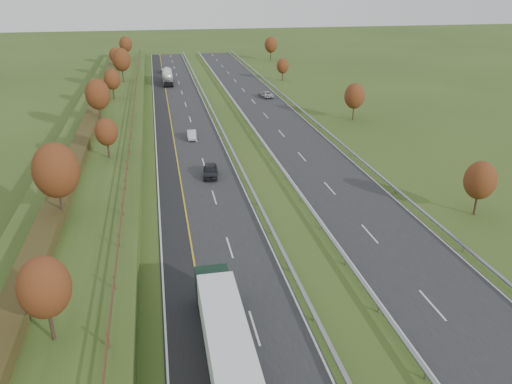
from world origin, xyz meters
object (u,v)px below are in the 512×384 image
at_px(road_tanker, 167,76).
at_px(car_dark_near, 210,171).
at_px(car_silver_mid, 192,135).
at_px(car_oncoming, 266,94).
at_px(box_lorry, 226,343).
at_px(car_small_far, 165,71).

distance_m(road_tanker, car_dark_near, 65.00).
distance_m(car_silver_mid, car_oncoming, 33.05).
bearing_deg(box_lorry, car_silver_mid, 87.88).
bearing_deg(car_oncoming, road_tanker, -52.46).
xyz_separation_m(box_lorry, car_oncoming, (20.03, 79.57, -1.63)).
xyz_separation_m(car_silver_mid, car_small_far, (-2.20, 62.61, 0.04)).
distance_m(car_dark_near, car_oncoming, 47.97).
height_order(car_dark_near, car_silver_mid, car_dark_near).
relative_size(car_dark_near, car_oncoming, 0.94).
bearing_deg(car_silver_mid, box_lorry, -89.96).
bearing_deg(car_dark_near, car_silver_mid, 100.67).
relative_size(box_lorry, car_dark_near, 3.65).
height_order(road_tanker, car_oncoming, road_tanker).
height_order(box_lorry, car_dark_near, box_lorry).
height_order(box_lorry, road_tanker, box_lorry).
bearing_deg(car_oncoming, car_dark_near, 61.61).
bearing_deg(car_dark_near, box_lorry, -87.48).
relative_size(road_tanker, car_oncoming, 2.37).
height_order(car_silver_mid, car_small_far, car_small_far).
distance_m(car_dark_near, car_silver_mid, 17.19).
bearing_deg(car_silver_mid, road_tanker, 94.60).
bearing_deg(car_small_far, car_dark_near, -92.42).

